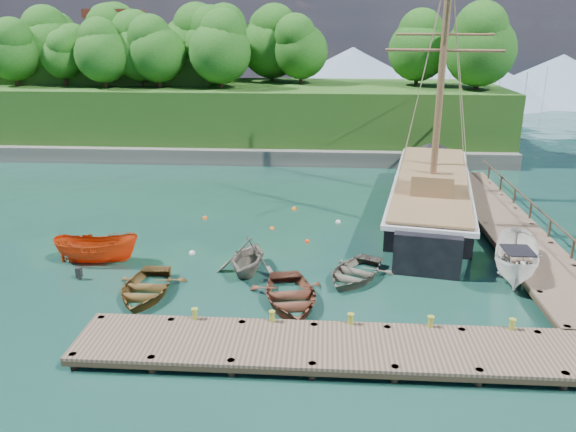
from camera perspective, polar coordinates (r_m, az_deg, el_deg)
name	(u,v)px	position (r m, az deg, el deg)	size (l,w,h in m)	color
ground	(303,279)	(26.68, 1.58, -6.46)	(160.00, 160.00, 0.00)	#15392B
dock_near	(352,348)	(20.77, 6.49, -13.17)	(20.00, 3.20, 1.10)	#4B3B2E
dock_east	(508,226)	(34.64, 21.46, -0.96)	(3.20, 24.00, 1.10)	#4B3B2E
bollard_0	(196,332)	(22.70, -9.33, -11.59)	(0.26, 0.26, 0.45)	olive
bollard_1	(272,335)	(22.25, -1.61, -12.00)	(0.26, 0.26, 0.45)	olive
bollard_2	(350,338)	(22.19, 6.30, -12.21)	(0.26, 0.26, 0.45)	olive
bollard_3	(429,341)	(22.54, 14.12, -12.18)	(0.26, 0.26, 0.45)	olive
bollard_4	(509,344)	(23.28, 21.56, -11.96)	(0.26, 0.26, 0.45)	olive
rowboat_0	(146,295)	(26.03, -14.26, -7.76)	(3.13, 4.38, 0.91)	brown
rowboat_1	(248,272)	(27.51, -4.09, -5.69)	(3.06, 3.54, 1.87)	slate
rowboat_2	(290,303)	(24.54, 0.21, -8.85)	(3.29, 4.61, 0.96)	brown
rowboat_3	(354,278)	(26.97, 6.72, -6.30)	(2.96, 4.14, 0.86)	#5E574C
motorboat_orange	(98,262)	(30.07, -18.72, -4.49)	(1.62, 4.30, 1.66)	#CC3D0F
cabin_boat_white	(514,278)	(28.87, 22.00, -5.88)	(2.00, 5.30, 2.05)	white
schooner	(430,199)	(36.36, 14.27, 1.68)	(7.89, 25.55, 18.52)	black
mooring_buoy_0	(192,254)	(29.95, -9.70, -3.81)	(0.35, 0.35, 0.35)	silver
mooring_buoy_1	(272,229)	(33.05, -1.63, -1.33)	(0.29, 0.29, 0.29)	orange
mooring_buoy_2	(307,242)	(31.11, 1.97, -2.66)	(0.28, 0.28, 0.28)	red
mooring_buoy_3	(338,222)	(34.26, 5.12, -0.66)	(0.32, 0.32, 0.32)	white
mooring_buoy_4	(205,219)	(35.16, -8.42, -0.28)	(0.34, 0.34, 0.34)	#D75A1A
mooring_buoy_5	(294,209)	(36.52, 0.64, 0.67)	(0.33, 0.33, 0.33)	orange
headland	(186,88)	(57.45, -10.29, 12.72)	(51.00, 19.31, 12.90)	#474744
distant_ridge	(348,70)	(94.42, 6.11, 14.49)	(117.00, 40.00, 10.00)	#728CA5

